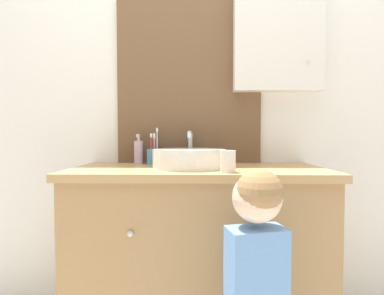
% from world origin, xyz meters
% --- Properties ---
extents(wall_back, '(3.20, 0.18, 2.50)m').
position_xyz_m(wall_back, '(0.02, 0.62, 1.27)').
color(wall_back, silver).
rests_on(wall_back, ground_plane).
extents(vanity_counter, '(1.22, 0.53, 0.87)m').
position_xyz_m(vanity_counter, '(0.00, 0.33, 0.44)').
color(vanity_counter, '#A37A4C').
rests_on(vanity_counter, ground_plane).
extents(sink_basin, '(0.35, 0.41, 0.18)m').
position_xyz_m(sink_basin, '(-0.04, 0.33, 0.92)').
color(sink_basin, white).
rests_on(sink_basin, vanity_counter).
extents(toothbrush_holder, '(0.08, 0.08, 0.20)m').
position_xyz_m(toothbrush_holder, '(-0.24, 0.50, 0.92)').
color(toothbrush_holder, '#4C93C6').
rests_on(toothbrush_holder, vanity_counter).
extents(soap_dispenser, '(0.05, 0.05, 0.16)m').
position_xyz_m(soap_dispenser, '(-0.33, 0.52, 0.94)').
color(soap_dispenser, '#CCA3BC').
rests_on(soap_dispenser, vanity_counter).
extents(child_figure, '(0.21, 0.45, 0.92)m').
position_xyz_m(child_figure, '(0.20, -0.13, 0.56)').
color(child_figure, slate).
rests_on(child_figure, ground_plane).
extents(drinking_cup, '(0.06, 0.06, 0.09)m').
position_xyz_m(drinking_cup, '(0.13, 0.15, 0.92)').
color(drinking_cup, silver).
rests_on(drinking_cup, vanity_counter).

